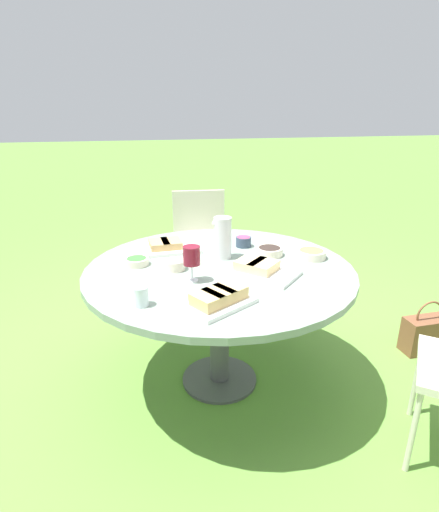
# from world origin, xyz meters

# --- Properties ---
(ground_plane) EXTENTS (40.00, 40.00, 0.00)m
(ground_plane) POSITION_xyz_m (0.00, 0.00, 0.00)
(ground_plane) COLOR #5B8C38
(dining_table) EXTENTS (1.43, 1.43, 0.73)m
(dining_table) POSITION_xyz_m (0.00, 0.00, 0.65)
(dining_table) COLOR #4C4C51
(dining_table) RESTS_ON ground_plane
(chair_near_right) EXTENTS (0.48, 0.46, 0.89)m
(chair_near_right) POSITION_xyz_m (-0.13, -1.21, 0.52)
(chair_near_right) COLOR beige
(chair_near_right) RESTS_ON ground_plane
(water_pitcher) EXTENTS (0.11, 0.10, 0.24)m
(water_pitcher) POSITION_xyz_m (-0.05, -0.13, 0.85)
(water_pitcher) COLOR silver
(water_pitcher) RESTS_ON dining_table
(wine_glass) EXTENTS (0.08, 0.08, 0.18)m
(wine_glass) POSITION_xyz_m (0.18, 0.15, 0.86)
(wine_glass) COLOR silver
(wine_glass) RESTS_ON dining_table
(platter_bread_main) EXTENTS (0.33, 0.25, 0.06)m
(platter_bread_main) POSITION_xyz_m (0.23, -0.33, 0.76)
(platter_bread_main) COLOR white
(platter_bread_main) RESTS_ON dining_table
(platter_charcuterie) EXTENTS (0.40, 0.41, 0.07)m
(platter_charcuterie) POSITION_xyz_m (-0.18, 0.15, 0.76)
(platter_charcuterie) COLOR white
(platter_charcuterie) RESTS_ON dining_table
(platter_sandwich_side) EXTENTS (0.35, 0.31, 0.07)m
(platter_sandwich_side) POSITION_xyz_m (0.11, 0.44, 0.76)
(platter_sandwich_side) COLOR white
(platter_sandwich_side) RESTS_ON dining_table
(bowl_fries) EXTENTS (0.16, 0.16, 0.05)m
(bowl_fries) POSITION_xyz_m (-0.54, -0.01, 0.76)
(bowl_fries) COLOR beige
(bowl_fries) RESTS_ON dining_table
(bowl_salad) EXTENTS (0.13, 0.13, 0.04)m
(bowl_salad) POSITION_xyz_m (0.43, -0.13, 0.75)
(bowl_salad) COLOR beige
(bowl_salad) RESTS_ON dining_table
(bowl_olives) EXTENTS (0.15, 0.15, 0.05)m
(bowl_olives) POSITION_xyz_m (-0.32, -0.11, 0.76)
(bowl_olives) COLOR beige
(bowl_olives) RESTS_ON dining_table
(bowl_dip_red) EXTENTS (0.09, 0.09, 0.06)m
(bowl_dip_red) POSITION_xyz_m (-0.22, -0.29, 0.77)
(bowl_dip_red) COLOR #334256
(bowl_dip_red) RESTS_ON dining_table
(bowl_dip_cream) EXTENTS (0.11, 0.11, 0.05)m
(bowl_dip_cream) POSITION_xyz_m (0.24, -0.01, 0.76)
(bowl_dip_cream) COLOR beige
(bowl_dip_cream) RESTS_ON dining_table
(cup_water_near) EXTENTS (0.06, 0.06, 0.09)m
(cup_water_near) POSITION_xyz_m (0.43, 0.36, 0.77)
(cup_water_near) COLOR silver
(cup_water_near) RESTS_ON dining_table
(handbag) EXTENTS (0.30, 0.14, 0.37)m
(handbag) POSITION_xyz_m (-1.40, 0.02, 0.13)
(handbag) COLOR brown
(handbag) RESTS_ON ground_plane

